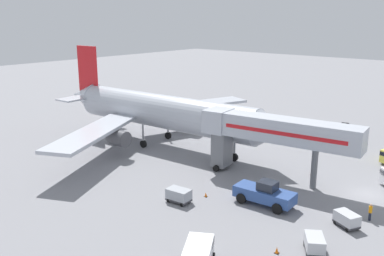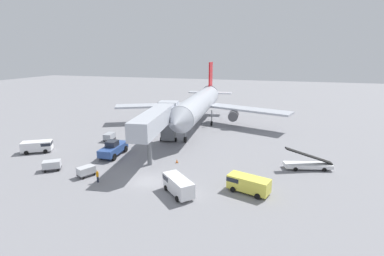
{
  "view_description": "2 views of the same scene",
  "coord_description": "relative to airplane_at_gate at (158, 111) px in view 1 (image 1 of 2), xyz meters",
  "views": [
    {
      "loc": [
        -44.64,
        -13.21,
        18.7
      ],
      "look_at": [
        -3.33,
        22.08,
        4.34
      ],
      "focal_mm": 39.77,
      "sensor_mm": 36.0,
      "label": 1
    },
    {
      "loc": [
        15.39,
        -31.12,
        16.22
      ],
      "look_at": [
        0.66,
        18.42,
        2.58
      ],
      "focal_mm": 26.5,
      "sensor_mm": 36.0,
      "label": 2
    }
  ],
  "objects": [
    {
      "name": "baggage_cart_mid_left",
      "position": [
        -13.45,
        -16.28,
        -4.27
      ],
      "size": [
        1.71,
        2.57,
        1.43
      ],
      "color": "#38383D",
      "rests_on": "ground"
    },
    {
      "name": "pushback_tug",
      "position": [
        -8.22,
        -23.35,
        -3.87
      ],
      "size": [
        2.94,
        6.35,
        2.59
      ],
      "color": "#2D4C8E",
      "rests_on": "ground"
    },
    {
      "name": "safety_cone_bravo",
      "position": [
        2.79,
        -23.39,
        -4.77
      ],
      "size": [
        0.4,
        0.4,
        0.61
      ],
      "color": "black",
      "rests_on": "ground"
    },
    {
      "name": "airplane_at_gate",
      "position": [
        0.0,
        0.0,
        0.0
      ],
      "size": [
        41.39,
        40.17,
        13.94
      ],
      "color": "#B7BCC6",
      "rests_on": "ground"
    },
    {
      "name": "service_van_far_left",
      "position": [
        -21.42,
        -25.45,
        -3.98
      ],
      "size": [
        5.05,
        4.14,
        1.88
      ],
      "color": "white",
      "rests_on": "ground"
    },
    {
      "name": "safety_cone_charlie",
      "position": [
        -15.54,
        -28.95,
        -4.8
      ],
      "size": [
        0.36,
        0.36,
        0.55
      ],
      "color": "black",
      "rests_on": "ground"
    },
    {
      "name": "belt_loader_truck",
      "position": [
        21.75,
        -20.25,
        -4.3
      ],
      "size": [
        6.93,
        3.46,
        3.19
      ],
      "color": "white",
      "rests_on": "ground"
    },
    {
      "name": "jet_bridge",
      "position": [
        -1.62,
        -19.67,
        0.65
      ],
      "size": [
        5.59,
        19.0,
        7.58
      ],
      "color": "#B2B7C1",
      "rests_on": "ground"
    },
    {
      "name": "baggage_cart_rear_left",
      "position": [
        -13.4,
        -31.17,
        -4.29
      ],
      "size": [
        2.73,
        2.48,
        1.4
      ],
      "color": "#38383D",
      "rests_on": "ground"
    },
    {
      "name": "baggage_cart_outer_left",
      "position": [
        -7.4,
        -31.52,
        -4.31
      ],
      "size": [
        2.19,
        2.59,
        1.37
      ],
      "color": "#38383D",
      "rests_on": "ground"
    },
    {
      "name": "ground_crew_worker_foreground",
      "position": [
        -4.78,
        -32.73,
        -4.17
      ],
      "size": [
        0.4,
        0.4,
        1.69
      ],
      "color": "#1E2333",
      "rests_on": "ground"
    },
    {
      "name": "ground_plane",
      "position": [
        1.18,
        -30.51,
        -5.07
      ],
      "size": [
        300.0,
        300.0,
        0.0
      ],
      "primitive_type": "plane",
      "color": "gray"
    },
    {
      "name": "safety_cone_alpha",
      "position": [
        -10.57,
        -17.57,
        -4.82
      ],
      "size": [
        0.33,
        0.33,
        0.5
      ],
      "color": "black",
      "rests_on": "ground"
    }
  ]
}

